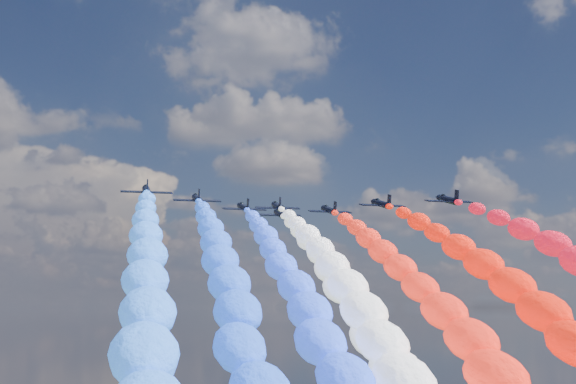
{
  "coord_description": "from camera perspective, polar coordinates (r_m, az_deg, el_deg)",
  "views": [
    {
      "loc": [
        -26.73,
        -135.38,
        85.59
      ],
      "look_at": [
        0.0,
        4.0,
        106.91
      ],
      "focal_mm": 48.06,
      "sensor_mm": 36.0,
      "label": 1
    }
  ],
  "objects": [
    {
      "name": "trail_6",
      "position": [
        94.91,
        17.2,
        -9.16
      ],
      "size": [
        6.63,
        104.88,
        46.35
      ],
      "primitive_type": null,
      "color": "red"
    },
    {
      "name": "trail_2",
      "position": [
        96.08,
        0.9,
        -9.53
      ],
      "size": [
        6.63,
        104.88,
        46.35
      ],
      "primitive_type": null,
      "color": "#2C53FF"
    },
    {
      "name": "trail_5",
      "position": [
        101.82,
        10.54,
        -9.33
      ],
      "size": [
        6.63,
        104.88,
        46.35
      ],
      "primitive_type": null,
      "color": "red"
    },
    {
      "name": "trail_1",
      "position": [
        84.22,
        -4.31,
        -9.64
      ],
      "size": [
        6.63,
        104.88,
        46.35
      ],
      "primitive_type": null,
      "color": "blue"
    },
    {
      "name": "jet_5",
      "position": [
        154.41,
        3.06,
        -1.34
      ],
      "size": [
        9.02,
        12.01,
        5.04
      ],
      "primitive_type": null,
      "rotation": [
        0.23,
        0.0,
        0.05
      ],
      "color": "black"
    },
    {
      "name": "jet_0",
      "position": [
        130.33,
        -10.43,
        0.12
      ],
      "size": [
        8.77,
        11.83,
        5.04
      ],
      "primitive_type": null,
      "rotation": [
        0.23,
        0.0,
        0.03
      ],
      "color": "black"
    },
    {
      "name": "jet_4",
      "position": [
        160.04,
        -0.64,
        -1.61
      ],
      "size": [
        8.58,
        11.69,
        5.04
      ],
      "primitive_type": null,
      "rotation": [
        0.23,
        0.0,
        -0.01
      ],
      "color": "black"
    },
    {
      "name": "jet_6",
      "position": [
        145.96,
        6.92,
        -0.87
      ],
      "size": [
        9.14,
        12.1,
        5.04
      ],
      "primitive_type": null,
      "rotation": [
        0.23,
        0.0,
        0.06
      ],
      "color": "black"
    },
    {
      "name": "jet_3",
      "position": [
        148.52,
        -0.81,
        -1.07
      ],
      "size": [
        8.84,
        11.88,
        5.04
      ],
      "primitive_type": null,
      "rotation": [
        0.23,
        0.0,
        -0.03
      ],
      "color": "black"
    },
    {
      "name": "trail_0",
      "position": [
        75.11,
        -10.48,
        -9.66
      ],
      "size": [
        6.63,
        104.88,
        46.35
      ],
      "primitive_type": null,
      "color": "#2E73FF"
    },
    {
      "name": "trail_3",
      "position": [
        94.76,
        4.93,
        -9.51
      ],
      "size": [
        6.63,
        104.88,
        46.35
      ],
      "primitive_type": null,
      "color": "white"
    },
    {
      "name": "trail_4",
      "position": [
        106.36,
        4.57,
        -9.4
      ],
      "size": [
        6.63,
        104.88,
        46.35
      ],
      "primitive_type": null,
      "color": "white"
    },
    {
      "name": "jet_1",
      "position": [
        139.13,
        -6.76,
        -0.5
      ],
      "size": [
        8.67,
        11.76,
        5.04
      ],
      "primitive_type": null,
      "rotation": [
        0.23,
        0.0,
        0.02
      ],
      "color": "black"
    },
    {
      "name": "jet_2",
      "position": [
        150.38,
        -3.29,
        -1.15
      ],
      "size": [
        9.21,
        12.14,
        5.04
      ],
      "primitive_type": null,
      "rotation": [
        0.23,
        0.0,
        0.07
      ],
      "color": "black"
    },
    {
      "name": "jet_7",
      "position": [
        142.33,
        11.73,
        -0.56
      ],
      "size": [
        8.49,
        11.63,
        5.04
      ],
      "primitive_type": null,
      "rotation": [
        0.23,
        0.0,
        0.0
      ],
      "color": "black"
    }
  ]
}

